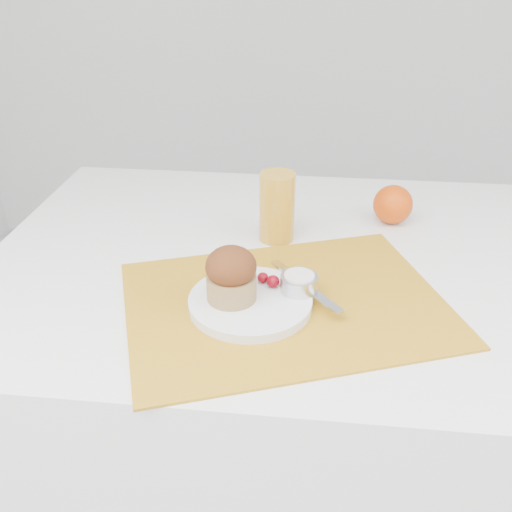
# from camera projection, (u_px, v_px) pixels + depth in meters

# --- Properties ---
(table) EXTENTS (1.20, 0.80, 0.75)m
(table) POSITION_uv_depth(u_px,v_px,m) (306.00, 409.00, 1.22)
(table) COLOR white
(table) RESTS_ON ground
(placemat) EXTENTS (0.59, 0.51, 0.00)m
(placemat) POSITION_uv_depth(u_px,v_px,m) (285.00, 303.00, 0.91)
(placemat) COLOR #BC831A
(placemat) RESTS_ON table
(plate) EXTENTS (0.24, 0.24, 0.02)m
(plate) POSITION_uv_depth(u_px,v_px,m) (250.00, 302.00, 0.89)
(plate) COLOR white
(plate) RESTS_ON placemat
(ramekin) EXTENTS (0.06, 0.06, 0.03)m
(ramekin) POSITION_uv_depth(u_px,v_px,m) (299.00, 283.00, 0.90)
(ramekin) COLOR silver
(ramekin) RESTS_ON plate
(cream) EXTENTS (0.06, 0.06, 0.01)m
(cream) POSITION_uv_depth(u_px,v_px,m) (299.00, 276.00, 0.89)
(cream) COLOR white
(cream) RESTS_ON ramekin
(raspberry_near) EXTENTS (0.02, 0.02, 0.02)m
(raspberry_near) POSITION_uv_depth(u_px,v_px,m) (263.00, 277.00, 0.92)
(raspberry_near) COLOR #570209
(raspberry_near) RESTS_ON plate
(raspberry_far) EXTENTS (0.02, 0.02, 0.02)m
(raspberry_far) POSITION_uv_depth(u_px,v_px,m) (273.00, 281.00, 0.91)
(raspberry_far) COLOR #58020B
(raspberry_far) RESTS_ON plate
(butter_knife) EXTENTS (0.12, 0.15, 0.00)m
(butter_knife) POSITION_uv_depth(u_px,v_px,m) (305.00, 285.00, 0.91)
(butter_knife) COLOR #B6B7BF
(butter_knife) RESTS_ON plate
(orange) EXTENTS (0.08, 0.08, 0.08)m
(orange) POSITION_uv_depth(u_px,v_px,m) (393.00, 205.00, 1.15)
(orange) COLOR #D84807
(orange) RESTS_ON table
(juice_glass) EXTENTS (0.08, 0.08, 0.13)m
(juice_glass) POSITION_uv_depth(u_px,v_px,m) (277.00, 207.00, 1.07)
(juice_glass) COLOR gold
(juice_glass) RESTS_ON table
(muffin) EXTENTS (0.10, 0.10, 0.09)m
(muffin) POSITION_uv_depth(u_px,v_px,m) (231.00, 274.00, 0.87)
(muffin) COLOR #A78551
(muffin) RESTS_ON plate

